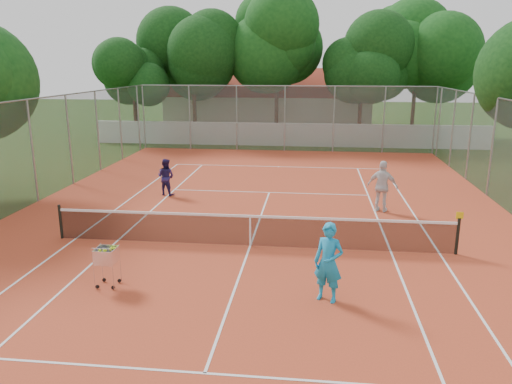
# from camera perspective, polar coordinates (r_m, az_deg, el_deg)

# --- Properties ---
(ground) EXTENTS (120.00, 120.00, 0.00)m
(ground) POSITION_cam_1_polar(r_m,az_deg,el_deg) (15.03, -0.66, -6.23)
(ground) COLOR #1A360E
(ground) RESTS_ON ground
(court_pad) EXTENTS (18.00, 34.00, 0.02)m
(court_pad) POSITION_cam_1_polar(r_m,az_deg,el_deg) (15.02, -0.66, -6.20)
(court_pad) COLOR #B94224
(court_pad) RESTS_ON ground
(court_lines) EXTENTS (10.98, 23.78, 0.01)m
(court_lines) POSITION_cam_1_polar(r_m,az_deg,el_deg) (15.02, -0.66, -6.15)
(court_lines) COLOR white
(court_lines) RESTS_ON court_pad
(tennis_net) EXTENTS (11.88, 0.10, 0.98)m
(tennis_net) POSITION_cam_1_polar(r_m,az_deg,el_deg) (14.85, -0.66, -4.39)
(tennis_net) COLOR black
(tennis_net) RESTS_ON court_pad
(perimeter_fence) EXTENTS (18.00, 34.00, 4.00)m
(perimeter_fence) POSITION_cam_1_polar(r_m,az_deg,el_deg) (14.44, -0.68, 1.21)
(perimeter_fence) COLOR slate
(perimeter_fence) RESTS_ON ground
(boundary_wall) EXTENTS (26.00, 0.30, 1.50)m
(boundary_wall) POSITION_cam_1_polar(r_m,az_deg,el_deg) (33.31, 3.47, 6.57)
(boundary_wall) COLOR silver
(boundary_wall) RESTS_ON ground
(clubhouse) EXTENTS (16.40, 9.00, 4.40)m
(clubhouse) POSITION_cam_1_polar(r_m,az_deg,el_deg) (43.22, 1.57, 10.34)
(clubhouse) COLOR beige
(clubhouse) RESTS_ON ground
(tropical_trees) EXTENTS (29.00, 19.00, 10.00)m
(tropical_trees) POSITION_cam_1_polar(r_m,az_deg,el_deg) (35.99, 3.85, 13.94)
(tropical_trees) COLOR black
(tropical_trees) RESTS_ON ground
(player_near) EXTENTS (0.79, 0.66, 1.86)m
(player_near) POSITION_cam_1_polar(r_m,az_deg,el_deg) (11.51, 8.29, -7.97)
(player_near) COLOR #1892CC
(player_near) RESTS_ON court_pad
(player_far_left) EXTENTS (0.87, 0.75, 1.52)m
(player_far_left) POSITION_cam_1_polar(r_m,az_deg,el_deg) (20.90, -10.26, 1.71)
(player_far_left) COLOR #231A50
(player_far_left) RESTS_ON court_pad
(player_far_right) EXTENTS (1.20, 0.83, 1.89)m
(player_far_right) POSITION_cam_1_polar(r_m,az_deg,el_deg) (18.76, 14.26, 0.62)
(player_far_right) COLOR silver
(player_far_right) RESTS_ON court_pad
(ball_hopper) EXTENTS (0.58, 0.58, 1.07)m
(ball_hopper) POSITION_cam_1_polar(r_m,az_deg,el_deg) (12.76, -16.65, -8.04)
(ball_hopper) COLOR silver
(ball_hopper) RESTS_ON court_pad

